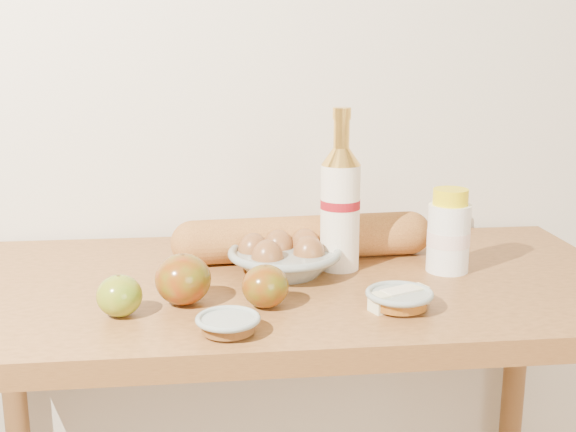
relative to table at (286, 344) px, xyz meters
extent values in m
cube|color=beige|center=(0.00, 0.33, 0.52)|extent=(3.50, 0.02, 2.60)
cube|color=#A36A34|center=(0.00, 0.00, 0.10)|extent=(1.20, 0.60, 0.04)
cylinder|color=brown|center=(0.55, 0.25, -0.35)|extent=(0.05, 0.05, 0.86)
cylinder|color=white|center=(0.10, 0.05, 0.22)|extent=(0.08, 0.08, 0.19)
cylinder|color=maroon|center=(0.10, 0.05, 0.24)|extent=(0.08, 0.08, 0.02)
cone|color=gold|center=(0.10, 0.05, 0.33)|extent=(0.08, 0.08, 0.03)
cylinder|color=gold|center=(0.10, 0.05, 0.37)|extent=(0.03, 0.03, 0.05)
cylinder|color=gold|center=(0.10, 0.05, 0.41)|extent=(0.03, 0.03, 0.02)
cylinder|color=white|center=(0.29, 0.01, 0.18)|extent=(0.10, 0.10, 0.12)
cylinder|color=#FFDDD5|center=(0.29, 0.01, 0.18)|extent=(0.10, 0.10, 0.03)
cylinder|color=yellow|center=(0.29, 0.01, 0.26)|extent=(0.08, 0.08, 0.03)
torus|color=gray|center=(0.00, 0.03, 0.16)|extent=(0.24, 0.24, 0.02)
ellipsoid|color=brown|center=(-0.03, 0.00, 0.16)|extent=(0.07, 0.07, 0.07)
ellipsoid|color=brown|center=(0.04, 0.02, 0.16)|extent=(0.07, 0.07, 0.07)
ellipsoid|color=brown|center=(-0.01, 0.06, 0.16)|extent=(0.07, 0.07, 0.07)
ellipsoid|color=brown|center=(-0.05, 0.05, 0.16)|extent=(0.07, 0.07, 0.07)
ellipsoid|color=brown|center=(0.04, 0.07, 0.16)|extent=(0.07, 0.07, 0.07)
cylinder|color=#BF7B3A|center=(0.05, 0.11, 0.17)|extent=(0.42, 0.11, 0.08)
sphere|color=#BF7B3A|center=(-0.16, 0.10, 0.17)|extent=(0.09, 0.09, 0.08)
sphere|color=#BF7B3A|center=(0.25, 0.13, 0.17)|extent=(0.09, 0.09, 0.08)
ellipsoid|color=olive|center=(-0.27, -0.14, 0.16)|extent=(0.07, 0.07, 0.06)
cylinder|color=#4B3019|center=(-0.27, -0.14, 0.18)|extent=(0.01, 0.01, 0.01)
ellipsoid|color=#930C08|center=(-0.17, -0.10, 0.16)|extent=(0.10, 0.10, 0.08)
cylinder|color=#50361A|center=(-0.17, -0.10, 0.20)|extent=(0.01, 0.01, 0.01)
ellipsoid|color=#911007|center=(-0.05, -0.13, 0.16)|extent=(0.08, 0.08, 0.07)
cylinder|color=#4F371A|center=(-0.05, -0.13, 0.19)|extent=(0.01, 0.01, 0.01)
torus|color=#93A09B|center=(-0.11, -0.23, 0.15)|extent=(0.09, 0.09, 0.01)
cylinder|color=brown|center=(-0.11, -0.23, 0.14)|extent=(0.08, 0.08, 0.02)
torus|color=#94A19B|center=(0.16, -0.16, 0.15)|extent=(0.13, 0.13, 0.01)
cylinder|color=brown|center=(0.16, -0.16, 0.14)|extent=(0.10, 0.10, 0.02)
cube|color=#EEE9B8|center=(0.16, -0.16, 0.14)|extent=(0.10, 0.07, 0.03)
cube|color=#EBE3C7|center=(0.16, -0.16, 0.14)|extent=(0.06, 0.05, 0.03)
camera|label=1|loc=(-0.13, -1.19, 0.53)|focal=45.00mm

